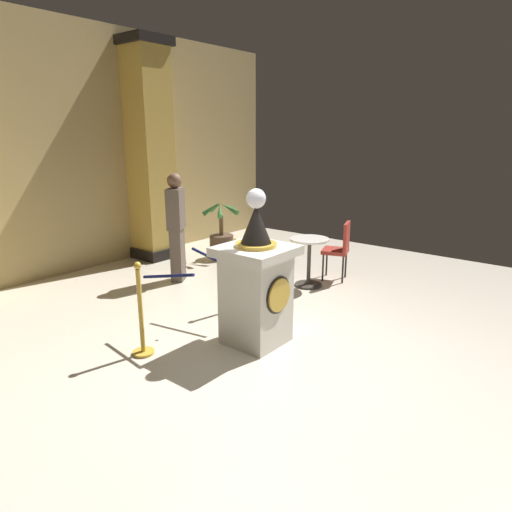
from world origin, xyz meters
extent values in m
plane|color=beige|center=(0.00, 0.00, 0.00)|extent=(10.76, 10.76, 0.00)
cube|color=tan|center=(0.00, 4.57, 2.06)|extent=(10.76, 0.16, 4.12)
cube|color=beige|center=(0.19, 0.30, 0.52)|extent=(0.61, 0.61, 1.04)
cube|color=beige|center=(0.19, 0.30, 1.09)|extent=(0.77, 0.77, 0.10)
cylinder|color=gold|center=(0.19, -0.02, 0.64)|extent=(0.38, 0.03, 0.38)
cylinder|color=black|center=(0.19, -0.01, 0.64)|extent=(0.42, 0.01, 0.42)
cylinder|color=gold|center=(0.19, 0.30, 1.16)|extent=(0.46, 0.46, 0.04)
cone|color=black|center=(0.19, 0.30, 1.39)|extent=(0.34, 0.34, 0.42)
cylinder|color=gold|center=(0.19, 0.30, 1.58)|extent=(0.03, 0.03, 0.05)
sphere|color=silver|center=(0.19, 0.30, 1.66)|extent=(0.22, 0.22, 0.22)
cylinder|color=gold|center=(0.80, 1.13, 0.01)|extent=(0.24, 0.24, 0.03)
cylinder|color=gold|center=(0.80, 1.13, 0.46)|extent=(0.05, 0.05, 0.92)
sphere|color=gold|center=(0.80, 1.13, 0.96)|extent=(0.08, 0.08, 0.08)
cylinder|color=gold|center=(-0.82, 1.07, 0.01)|extent=(0.24, 0.24, 0.03)
cylinder|color=gold|center=(-0.82, 1.07, 0.48)|extent=(0.05, 0.05, 0.97)
sphere|color=gold|center=(-0.82, 1.07, 1.01)|extent=(0.08, 0.08, 0.08)
cylinder|color=#141947|center=(0.40, 1.11, 0.79)|extent=(0.07, 0.82, 0.22)
cylinder|color=#141947|center=(-0.42, 1.08, 0.79)|extent=(0.07, 0.82, 0.22)
sphere|color=#141947|center=(-0.01, 1.10, 0.70)|extent=(0.04, 0.04, 0.04)
cube|color=black|center=(1.88, 4.17, 0.10)|extent=(0.75, 0.75, 0.20)
cube|color=gold|center=(1.88, 4.17, 1.98)|extent=(0.65, 0.65, 3.96)
cube|color=black|center=(1.88, 4.17, 3.88)|extent=(0.78, 0.78, 0.16)
cylinder|color=#4C3828|center=(2.62, 3.10, 0.22)|extent=(0.45, 0.45, 0.45)
cylinder|color=brown|center=(2.62, 3.10, 0.63)|extent=(0.08, 0.08, 0.38)
cone|color=#2D662D|center=(2.80, 3.12, 0.97)|extent=(0.39, 0.14, 0.24)
cone|color=#2D662D|center=(2.66, 3.28, 0.97)|extent=(0.17, 0.38, 0.28)
cone|color=#2D662D|center=(2.46, 3.20, 0.97)|extent=(0.34, 0.28, 0.32)
cone|color=#2D662D|center=(2.47, 2.99, 0.97)|extent=(0.33, 0.30, 0.32)
cone|color=#2D662D|center=(2.66, 2.92, 0.97)|extent=(0.16, 0.38, 0.25)
cube|color=brown|center=(1.16, 2.71, 0.43)|extent=(0.33, 0.30, 0.86)
cube|color=brown|center=(1.16, 2.71, 1.18)|extent=(0.42, 0.38, 0.64)
sphere|color=brown|center=(1.16, 2.71, 1.62)|extent=(0.23, 0.23, 0.23)
cylinder|color=#332D28|center=(2.25, 0.90, 0.01)|extent=(0.42, 0.42, 0.03)
cylinder|color=#332D28|center=(2.25, 0.90, 0.38)|extent=(0.06, 0.06, 0.75)
cylinder|color=silver|center=(2.25, 0.90, 0.75)|extent=(0.60, 0.60, 0.03)
cylinder|color=black|center=(2.90, 0.95, 0.23)|extent=(0.03, 0.03, 0.45)
cylinder|color=black|center=(2.60, 0.85, 0.23)|extent=(0.03, 0.03, 0.45)
cylinder|color=black|center=(3.01, 0.65, 0.23)|extent=(0.03, 0.03, 0.45)
cylinder|color=black|center=(2.71, 0.54, 0.23)|extent=(0.03, 0.03, 0.45)
cube|color=maroon|center=(2.80, 0.75, 0.48)|extent=(0.51, 0.51, 0.06)
cube|color=maroon|center=(2.86, 0.59, 0.73)|extent=(0.39, 0.18, 0.45)
camera|label=1|loc=(-3.57, -2.74, 2.35)|focal=31.88mm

